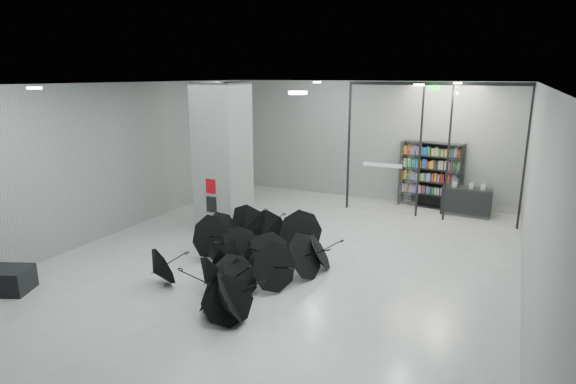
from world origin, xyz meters
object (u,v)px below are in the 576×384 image
at_px(column, 223,158).
at_px(bookshelf, 431,175).
at_px(umbrella_cluster, 247,261).
at_px(shop_counter, 466,201).

bearing_deg(column, bookshelf, 44.82).
distance_m(column, bookshelf, 6.80).
bearing_deg(umbrella_cluster, column, 131.18).
height_order(column, umbrella_cluster, column).
relative_size(column, umbrella_cluster, 0.81).
relative_size(bookshelf, shop_counter, 1.49).
height_order(column, bookshelf, column).
height_order(shop_counter, umbrella_cluster, umbrella_cluster).
bearing_deg(umbrella_cluster, bookshelf, 70.02).
distance_m(shop_counter, umbrella_cluster, 7.77).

